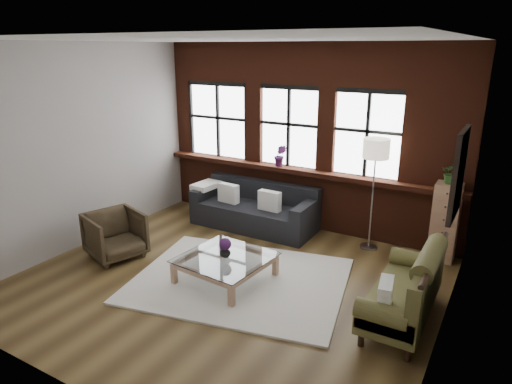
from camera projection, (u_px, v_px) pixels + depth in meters
The scene contains 26 objects.
floor at pixel (228, 281), 6.36m from camera, with size 5.50×5.50×0.00m, color #4A361B.
ceiling at pixel (223, 39), 5.39m from camera, with size 5.50×5.50×0.00m, color white.
wall_back at pixel (306, 138), 7.94m from camera, with size 5.50×5.50×0.00m, color #A7A09B.
wall_front at pixel (60, 236), 3.82m from camera, with size 5.50×5.50×0.00m, color #A7A09B.
wall_left at pixel (81, 147), 7.19m from camera, with size 5.00×5.00×0.00m, color #A7A09B.
wall_right at pixel (455, 205), 4.56m from camera, with size 5.00×5.00×0.00m, color #A7A09B.
brick_backwall at pixel (304, 138), 7.89m from camera, with size 5.50×0.12×3.20m, color #502112, non-canonical shape.
sill_ledge at pixel (301, 171), 7.98m from camera, with size 5.50×0.30×0.08m, color #502112.
window_left at pixel (219, 122), 8.71m from camera, with size 1.38×0.10×1.50m, color black, non-canonical shape.
window_mid at pixel (289, 128), 7.99m from camera, with size 1.38×0.10×1.50m, color black, non-canonical shape.
window_right at pixel (367, 136), 7.32m from camera, with size 1.38×0.10×1.50m, color black, non-canonical shape.
wall_poster at pixel (459, 174), 4.75m from camera, with size 0.05×0.74×0.94m, color black, non-canonical shape.
shag_rug at pixel (240, 280), 6.35m from camera, with size 2.85×2.24×0.03m, color silver.
dark_sofa at pixel (254, 206), 8.14m from camera, with size 2.22×0.90×0.80m, color black, non-canonical shape.
pillow_a at pixel (228, 193), 8.23m from camera, with size 0.40×0.14×0.34m, color white.
pillow_b at pixel (270, 201), 7.82m from camera, with size 0.40×0.14×0.34m, color white.
vintage_settee at pixel (403, 286), 5.32m from camera, with size 0.75×1.68×0.89m, color brown, non-canonical shape.
pillow_settee at pixel (385, 296), 4.90m from camera, with size 0.14×0.38×0.34m, color white.
armchair at pixel (115, 235), 6.99m from camera, with size 0.77×0.79×0.72m, color #312718.
coffee_table at pixel (226, 269), 6.31m from camera, with size 1.12×1.12×0.38m, color #A6795A, non-canonical shape.
vase at pixel (225, 252), 6.23m from camera, with size 0.15×0.15×0.16m, color #B2B2B2.
flowers at pixel (225, 244), 6.20m from camera, with size 0.17×0.17×0.17m, color #4F1F5C.
drawer_chest at pixel (445, 222), 6.85m from camera, with size 0.37×0.37×1.21m, color #A6795A.
potted_plant_top at pixel (452, 173), 6.61m from camera, with size 0.29×0.25×0.32m, color #2D5923.
floor_lamp at pixel (373, 191), 7.12m from camera, with size 0.40×0.40×1.94m, color #A5A5A8, non-canonical shape.
sill_plant at pixel (280, 155), 8.08m from camera, with size 0.22×0.17×0.39m, color #4F1F5C.
Camera 1 is at (3.19, -4.72, 3.12)m, focal length 32.00 mm.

